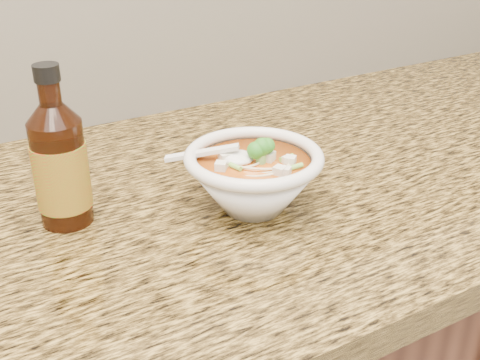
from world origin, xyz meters
TOP-DOWN VIEW (x-y plane):
  - soup_bowl at (0.31, 1.60)m, footprint 0.18×0.18m
  - hot_sauce_bottle at (0.10, 1.68)m, footprint 0.08×0.08m

SIDE VIEW (x-z plane):
  - soup_bowl at x=0.31m, z-range 0.89..0.99m
  - hot_sauce_bottle at x=0.10m, z-range 0.88..1.08m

